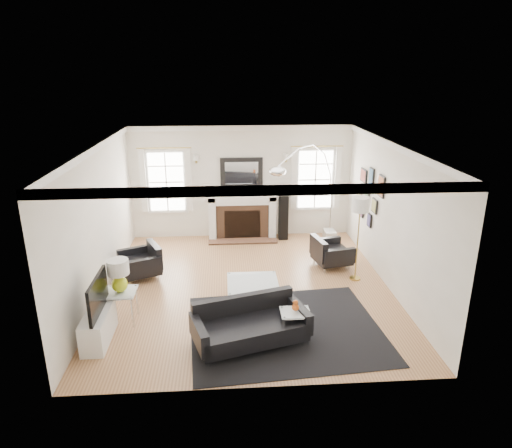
{
  "coord_description": "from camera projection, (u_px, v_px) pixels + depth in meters",
  "views": [
    {
      "loc": [
        -0.42,
        -8.11,
        4.09
      ],
      "look_at": [
        0.17,
        0.3,
        1.21
      ],
      "focal_mm": 32.0,
      "sensor_mm": 36.0,
      "label": 1
    }
  ],
  "objects": [
    {
      "name": "sofa",
      "position": [
        249.0,
        325.0,
        7.08
      ],
      "size": [
        1.91,
        1.27,
        0.57
      ],
      "color": "black",
      "rests_on": "floor"
    },
    {
      "name": "orange_vase",
      "position": [
        295.0,
        306.0,
        7.05
      ],
      "size": [
        0.11,
        0.11,
        0.18
      ],
      "color": "#D3591B",
      "rests_on": "nesting_table"
    },
    {
      "name": "crown_molding",
      "position": [
        248.0,
        149.0,
        8.12
      ],
      "size": [
        5.5,
        6.0,
        0.12
      ],
      "primitive_type": "cube",
      "color": "white",
      "rests_on": "back_wall"
    },
    {
      "name": "gallery_wall",
      "position": [
        369.0,
        193.0,
        9.91
      ],
      "size": [
        0.04,
        1.73,
        1.29
      ],
      "color": "black",
      "rests_on": "right_wall"
    },
    {
      "name": "arc_floor_lamp",
      "position": [
        306.0,
        192.0,
        10.47
      ],
      "size": [
        1.82,
        1.69,
        2.58
      ],
      "color": "silver",
      "rests_on": "floor"
    },
    {
      "name": "stick_floor_lamp",
      "position": [
        360.0,
        209.0,
        8.86
      ],
      "size": [
        0.35,
        0.35,
        1.74
      ],
      "color": "#B4953E",
      "rests_on": "floor"
    },
    {
      "name": "armchair_right",
      "position": [
        330.0,
        253.0,
        9.86
      ],
      "size": [
        0.88,
        0.95,
        0.55
      ],
      "color": "black",
      "rests_on": "floor"
    },
    {
      "name": "tv_unit",
      "position": [
        98.0,
        322.0,
        7.13
      ],
      "size": [
        0.35,
        1.0,
        1.09
      ],
      "color": "white",
      "rests_on": "floor"
    },
    {
      "name": "area_rug",
      "position": [
        286.0,
        329.0,
        7.55
      ],
      "size": [
        3.3,
        2.83,
        0.01
      ],
      "primitive_type": "cube",
      "rotation": [
        0.0,
        0.0,
        0.08
      ],
      "color": "black",
      "rests_on": "floor"
    },
    {
      "name": "mantel_mirror",
      "position": [
        242.0,
        173.0,
        11.26
      ],
      "size": [
        1.05,
        0.07,
        0.75
      ],
      "color": "black",
      "rests_on": "back_wall"
    },
    {
      "name": "window_right",
      "position": [
        315.0,
        179.0,
        11.44
      ],
      "size": [
        1.24,
        0.15,
        1.62
      ],
      "color": "white",
      "rests_on": "back_wall"
    },
    {
      "name": "left_wall",
      "position": [
        99.0,
        223.0,
        8.37
      ],
      "size": [
        0.04,
        6.0,
        2.8
      ],
      "primitive_type": "cube",
      "color": "white",
      "rests_on": "floor"
    },
    {
      "name": "fireplace",
      "position": [
        242.0,
        217.0,
        11.46
      ],
      "size": [
        1.7,
        0.69,
        1.11
      ],
      "color": "white",
      "rests_on": "floor"
    },
    {
      "name": "back_wall",
      "position": [
        242.0,
        182.0,
        11.38
      ],
      "size": [
        5.5,
        0.04,
        2.8
      ],
      "primitive_type": "cube",
      "color": "white",
      "rests_on": "floor"
    },
    {
      "name": "coffee_table",
      "position": [
        253.0,
        284.0,
        8.29
      ],
      "size": [
        0.92,
        0.92,
        0.41
      ],
      "color": "silver",
      "rests_on": "floor"
    },
    {
      "name": "front_wall",
      "position": [
        261.0,
        295.0,
        5.72
      ],
      "size": [
        5.5,
        0.04,
        2.8
      ],
      "primitive_type": "cube",
      "color": "white",
      "rests_on": "floor"
    },
    {
      "name": "right_wall",
      "position": [
        391.0,
        217.0,
        8.73
      ],
      "size": [
        0.04,
        6.0,
        2.8
      ],
      "primitive_type": "cube",
      "color": "white",
      "rests_on": "floor"
    },
    {
      "name": "side_table_left",
      "position": [
        121.0,
        297.0,
        7.64
      ],
      "size": [
        0.51,
        0.51,
        0.56
      ],
      "color": "silver",
      "rests_on": "floor"
    },
    {
      "name": "gourd_lamp",
      "position": [
        118.0,
        274.0,
        7.5
      ],
      "size": [
        0.36,
        0.36,
        0.57
      ],
      "color": "#C2D51A",
      "rests_on": "side_table_left"
    },
    {
      "name": "armchair_left",
      "position": [
        142.0,
        263.0,
        9.35
      ],
      "size": [
        1.01,
        1.06,
        0.56
      ],
      "color": "black",
      "rests_on": "floor"
    },
    {
      "name": "ceiling",
      "position": [
        247.0,
        145.0,
        8.1
      ],
      "size": [
        5.5,
        6.0,
        0.02
      ],
      "primitive_type": "cube",
      "color": "white",
      "rests_on": "back_wall"
    },
    {
      "name": "nesting_table",
      "position": [
        295.0,
        318.0,
        7.12
      ],
      "size": [
        0.46,
        0.39,
        0.51
      ],
      "color": "silver",
      "rests_on": "floor"
    },
    {
      "name": "floor",
      "position": [
        248.0,
        287.0,
        9.0
      ],
      "size": [
        6.0,
        6.0,
        0.0
      ],
      "primitive_type": "plane",
      "color": "#9A6340",
      "rests_on": "ground"
    },
    {
      "name": "speaker_tower",
      "position": [
        283.0,
        217.0,
        11.39
      ],
      "size": [
        0.23,
        0.23,
        1.13
      ],
      "primitive_type": "cube",
      "rotation": [
        0.0,
        0.0,
        0.01
      ],
      "color": "black",
      "rests_on": "floor"
    },
    {
      "name": "window_left",
      "position": [
        166.0,
        182.0,
        11.19
      ],
      "size": [
        1.24,
        0.15,
        1.62
      ],
      "color": "white",
      "rests_on": "back_wall"
    }
  ]
}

